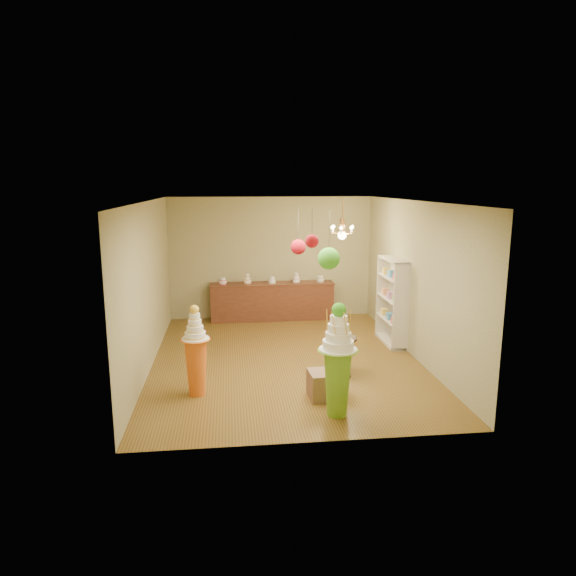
{
  "coord_description": "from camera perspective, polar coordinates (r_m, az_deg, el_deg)",
  "views": [
    {
      "loc": [
        -1.03,
        -9.33,
        3.32
      ],
      "look_at": [
        0.05,
        0.0,
        1.4
      ],
      "focal_mm": 32.0,
      "sensor_mm": 36.0,
      "label": 1
    }
  ],
  "objects": [
    {
      "name": "wall_front",
      "position": [
        6.43,
        2.9,
        -4.88
      ],
      "size": [
        5.0,
        0.04,
        3.0
      ],
      "primitive_type": "cube",
      "color": "#9B9569",
      "rests_on": "ground"
    },
    {
      "name": "pom_red_left",
      "position": [
        7.58,
        1.15,
        4.59
      ],
      "size": [
        0.22,
        0.22,
        0.71
      ],
      "color": "#413D2F",
      "rests_on": "ceiling"
    },
    {
      "name": "round_table",
      "position": [
        9.0,
        5.87,
        -7.0
      ],
      "size": [
        0.71,
        0.71,
        0.72
      ],
      "rotation": [
        0.0,
        0.0,
        -0.33
      ],
      "color": "black",
      "rests_on": "floor"
    },
    {
      "name": "ceiling",
      "position": [
        9.39,
        -0.31,
        9.62
      ],
      "size": [
        6.5,
        6.5,
        0.0
      ],
      "primitive_type": "plane",
      "rotation": [
        3.14,
        0.0,
        0.0
      ],
      "color": "white",
      "rests_on": "ground"
    },
    {
      "name": "vase",
      "position": [
        8.9,
        5.92,
        -4.94
      ],
      "size": [
        0.2,
        0.2,
        0.17
      ],
      "primitive_type": "imported",
      "rotation": [
        0.0,
        0.0,
        0.29
      ],
      "color": "beige",
      "rests_on": "round_table"
    },
    {
      "name": "pom_green_mid",
      "position": [
        7.36,
        4.56,
        3.29
      ],
      "size": [
        0.32,
        0.32,
        0.89
      ],
      "color": "#413D2F",
      "rests_on": "ceiling"
    },
    {
      "name": "burlap_riser",
      "position": [
        8.21,
        4.04,
        -10.68
      ],
      "size": [
        0.5,
        0.5,
        0.43
      ],
      "primitive_type": "cube",
      "rotation": [
        0.0,
        0.0,
        0.07
      ],
      "color": "#836447",
      "rests_on": "floor"
    },
    {
      "name": "pedestal_orange",
      "position": [
        8.3,
        -10.17,
        -7.79
      ],
      "size": [
        0.57,
        0.57,
        1.47
      ],
      "rotation": [
        0.0,
        0.0,
        0.41
      ],
      "color": "orange",
      "rests_on": "floor"
    },
    {
      "name": "chandelier",
      "position": [
        10.85,
        6.03,
        6.13
      ],
      "size": [
        0.64,
        0.64,
        0.85
      ],
      "rotation": [
        0.0,
        0.0,
        0.21
      ],
      "color": "#D8914C",
      "rests_on": "ceiling"
    },
    {
      "name": "floor",
      "position": [
        9.96,
        -0.29,
        -7.91
      ],
      "size": [
        6.5,
        6.5,
        0.0
      ],
      "primitive_type": "plane",
      "color": "brown",
      "rests_on": "ground"
    },
    {
      "name": "pedestal_green",
      "position": [
        7.46,
        5.54,
        -8.84
      ],
      "size": [
        0.66,
        0.66,
        1.68
      ],
      "rotation": [
        0.0,
        0.0,
        -0.25
      ],
      "color": "#6BA825",
      "rests_on": "floor"
    },
    {
      "name": "wall_left",
      "position": [
        9.62,
        -15.27,
        0.25
      ],
      "size": [
        0.04,
        6.5,
        3.0
      ],
      "primitive_type": "cube",
      "color": "#9B9569",
      "rests_on": "ground"
    },
    {
      "name": "wall_right",
      "position": [
        10.14,
        13.89,
        0.89
      ],
      "size": [
        0.04,
        6.5,
        3.0
      ],
      "primitive_type": "cube",
      "color": "#9B9569",
      "rests_on": "ground"
    },
    {
      "name": "pom_red_right",
      "position": [
        6.97,
        2.68,
        5.23
      ],
      "size": [
        0.18,
        0.18,
        0.54
      ],
      "color": "#413D2F",
      "rests_on": "ceiling"
    },
    {
      "name": "sideboard",
      "position": [
        12.67,
        -1.77,
        -1.4
      ],
      "size": [
        3.04,
        0.54,
        1.16
      ],
      "color": "#572A1B",
      "rests_on": "floor"
    },
    {
      "name": "shelving_unit",
      "position": [
        10.95,
        11.5,
        -1.43
      ],
      "size": [
        0.33,
        1.2,
        1.8
      ],
      "color": "beige",
      "rests_on": "floor"
    },
    {
      "name": "wall_back",
      "position": [
        12.75,
        -1.9,
        3.36
      ],
      "size": [
        5.0,
        0.04,
        3.0
      ],
      "primitive_type": "cube",
      "color": "#9B9569",
      "rests_on": "ground"
    }
  ]
}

